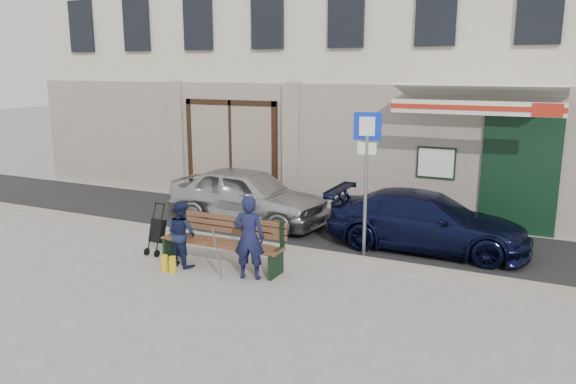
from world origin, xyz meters
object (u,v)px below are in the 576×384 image
Objects in this scene: woman at (181,234)px; stroller at (157,232)px; bench at (220,242)px; man at (249,238)px; car_silver at (248,196)px; parking_sign at (366,161)px; car_navy at (427,221)px.

stroller is at bearing -8.84° from woman.
bench is 0.90m from man.
stroller is (-0.51, -2.71, -0.22)m from car_silver.
bench is (-2.22, -1.68, -1.42)m from parking_sign.
car_silver is 3.19× the size of woman.
bench is at bearing -143.75° from woman.
car_navy is 5.37m from stroller.
parking_sign is (3.21, -1.12, 1.22)m from car_silver.
car_silver reaches higher than bench.
stroller is at bearing 173.40° from car_silver.
parking_sign is at bearing -105.12° from car_silver.
car_navy is 4.17m from bench.
parking_sign is 2.29× the size of woman.
man is at bearing -145.93° from car_silver.
car_navy reaches higher than stroller.
man is 2.35m from stroller.
bench is 1.63× the size of man.
parking_sign reaches higher than car_silver.
woman is at bearing -158.21° from parking_sign.
man reaches higher than stroller.
car_silver is 2.98m from bench.
car_silver is at bearing -69.71° from woman.
parking_sign is at bearing 27.29° from stroller.
parking_sign is 3.70m from woman.
woman is at bearing -169.61° from car_silver.
bench is at bearing 0.73° from stroller.
woman reaches higher than stroller.
stroller is at bearing -169.22° from parking_sign.
car_silver is 2.77m from stroller.
stroller is at bearing 176.58° from bench.
parking_sign is 1.16× the size of bench.
woman is 1.23× the size of stroller.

